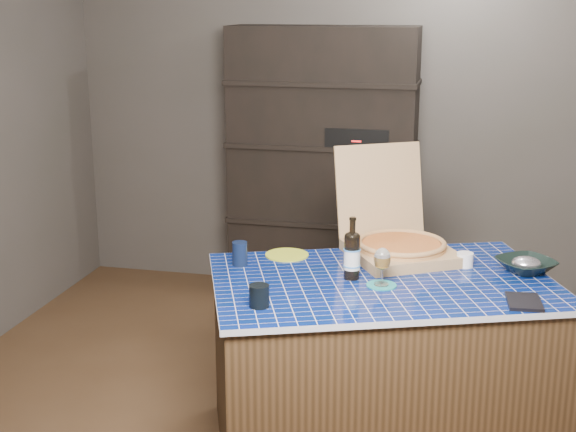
% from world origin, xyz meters
% --- Properties ---
extents(room, '(3.50, 3.50, 3.50)m').
position_xyz_m(room, '(0.00, 0.00, 1.25)').
color(room, brown).
rests_on(room, ground).
extents(shelving_unit, '(1.20, 0.41, 1.80)m').
position_xyz_m(shelving_unit, '(0.00, 1.53, 0.90)').
color(shelving_unit, black).
rests_on(shelving_unit, floor).
extents(kitchen_island, '(1.68, 1.37, 0.80)m').
position_xyz_m(kitchen_island, '(0.60, -0.30, 0.40)').
color(kitchen_island, '#47301C').
rests_on(kitchen_island, floor).
extents(pizza_box, '(0.66, 0.69, 0.49)m').
position_xyz_m(pizza_box, '(0.64, 0.04, 0.87)').
color(pizza_box, tan).
rests_on(pizza_box, kitchen_island).
extents(mead_bottle, '(0.07, 0.07, 0.27)m').
position_xyz_m(mead_bottle, '(0.47, -0.32, 0.90)').
color(mead_bottle, black).
rests_on(mead_bottle, kitchen_island).
extents(teal_trivet, '(0.13, 0.13, 0.01)m').
position_xyz_m(teal_trivet, '(0.61, -0.38, 0.80)').
color(teal_trivet, '#198281').
rests_on(teal_trivet, kitchen_island).
extents(wine_glass, '(0.07, 0.07, 0.16)m').
position_xyz_m(wine_glass, '(0.61, -0.38, 0.91)').
color(wine_glass, white).
rests_on(wine_glass, teal_trivet).
extents(tumbler, '(0.08, 0.08, 0.09)m').
position_xyz_m(tumbler, '(0.17, -0.72, 0.84)').
color(tumbler, black).
rests_on(tumbler, kitchen_island).
extents(dvd_case, '(0.14, 0.19, 0.01)m').
position_xyz_m(dvd_case, '(1.18, -0.46, 0.80)').
color(dvd_case, black).
rests_on(dvd_case, kitchen_island).
extents(bowl, '(0.34, 0.34, 0.06)m').
position_xyz_m(bowl, '(1.21, -0.06, 0.83)').
color(bowl, black).
rests_on(bowl, kitchen_island).
extents(foil_contents, '(0.13, 0.11, 0.06)m').
position_xyz_m(foil_contents, '(1.21, -0.06, 0.84)').
color(foil_contents, silver).
rests_on(foil_contents, bowl).
extents(white_jar, '(0.07, 0.07, 0.06)m').
position_xyz_m(white_jar, '(0.94, -0.04, 0.83)').
color(white_jar, white).
rests_on(white_jar, kitchen_island).
extents(navy_cup, '(0.07, 0.07, 0.11)m').
position_xyz_m(navy_cup, '(-0.05, -0.25, 0.85)').
color(navy_cup, black).
rests_on(navy_cup, kitchen_island).
extents(green_trivet, '(0.20, 0.20, 0.01)m').
position_xyz_m(green_trivet, '(0.13, -0.07, 0.80)').
color(green_trivet, gold).
rests_on(green_trivet, kitchen_island).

